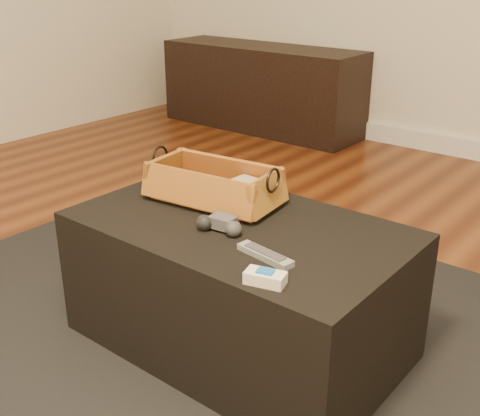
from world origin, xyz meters
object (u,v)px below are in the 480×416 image
Objects in this scene: silver_remote at (265,255)px; tv_remote at (205,194)px; wicker_basket at (214,186)px; cream_gadget at (265,278)px; game_controller at (220,224)px; ottoman at (239,284)px; media_cabinet at (261,88)px.

tv_remote is at bearing 152.95° from silver_remote.
cream_gadget is (0.45, -0.33, -0.04)m from wicker_basket.
game_controller reaches higher than silver_remote.
tv_remote is 0.56m from cream_gadget.
wicker_basket is 3.07× the size of game_controller.
media_cabinet is at bearing 125.55° from ottoman.
cream_gadget is (0.28, -0.24, 0.23)m from ottoman.
media_cabinet is 14.00× the size of cream_gadget.
media_cabinet is 6.58× the size of tv_remote.
ottoman is 9.24× the size of cream_gadget.
wicker_basket is 2.56× the size of silver_remote.
wicker_basket is (0.02, 0.02, 0.02)m from tv_remote.
media_cabinet is 2.96m from silver_remote.
wicker_basket is at bearing 154.06° from ottoman.
game_controller is at bearing -55.48° from media_cabinet.
media_cabinet is at bearing 124.52° from game_controller.
ottoman is 0.43m from cream_gadget.
silver_remote is (0.39, -0.20, -0.02)m from tv_remote.
game_controller is 0.83× the size of silver_remote.
cream_gadget is at bearing -41.08° from ottoman.
ottoman is at bearing -25.94° from wicker_basket.
game_controller is at bearing 150.28° from cream_gadget.
ottoman is 6.66× the size of game_controller.
tv_remote is 2.13× the size of cream_gadget.
media_cabinet is 10.10× the size of game_controller.
silver_remote is (1.78, -2.35, 0.14)m from media_cabinet.
tv_remote is at bearing 146.84° from cream_gadget.
wicker_basket is (1.41, -2.14, 0.19)m from media_cabinet.
silver_remote is (0.20, -0.13, 0.22)m from ottoman.
tv_remote reaches higher than cream_gadget.
ottoman is 0.32m from wicker_basket.
ottoman is 0.25m from game_controller.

